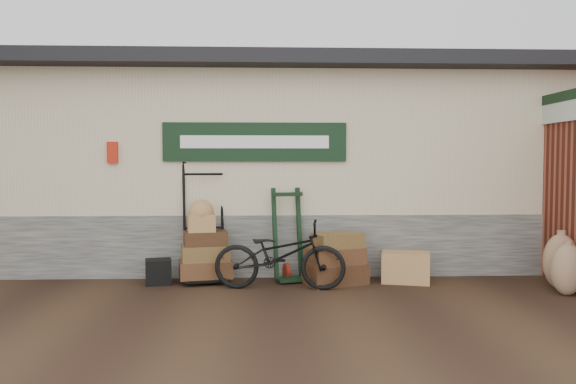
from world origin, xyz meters
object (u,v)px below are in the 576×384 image
object	(u,v)px
suitcase_stack	(335,258)
wicker_hamper	(406,267)
bicycle	(280,251)
porter_trolley	(204,220)
black_trunk	(158,272)
green_barrow	(288,235)

from	to	relation	value
suitcase_stack	wicker_hamper	distance (m)	1.00
wicker_hamper	bicycle	xyz separation A→B (m)	(-1.75, -0.36, 0.29)
porter_trolley	wicker_hamper	size ratio (longest dim) A/B	2.66
porter_trolley	suitcase_stack	world-z (taller)	porter_trolley
porter_trolley	suitcase_stack	distance (m)	1.91
suitcase_stack	black_trunk	world-z (taller)	suitcase_stack
suitcase_stack	bicycle	xyz separation A→B (m)	(-0.76, -0.29, 0.15)
suitcase_stack	black_trunk	distance (m)	2.42
porter_trolley	suitcase_stack	xyz separation A→B (m)	(1.81, -0.32, -0.50)
suitcase_stack	black_trunk	xyz separation A→B (m)	(-2.41, 0.08, -0.18)
porter_trolley	bicycle	bearing A→B (deg)	-41.52
green_barrow	bicycle	size ratio (longest dim) A/B	0.75
wicker_hamper	bicycle	size ratio (longest dim) A/B	0.37
green_barrow	bicycle	bearing A→B (deg)	-119.77
porter_trolley	suitcase_stack	bearing A→B (deg)	-21.51
green_barrow	bicycle	xyz separation A→B (m)	(-0.13, -0.54, -0.15)
wicker_hamper	black_trunk	world-z (taller)	wicker_hamper
bicycle	suitcase_stack	bearing A→B (deg)	-63.30
wicker_hamper	suitcase_stack	bearing A→B (deg)	-175.75
porter_trolley	wicker_hamper	world-z (taller)	porter_trolley
green_barrow	wicker_hamper	distance (m)	1.69
porter_trolley	wicker_hamper	bearing A→B (deg)	-16.49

